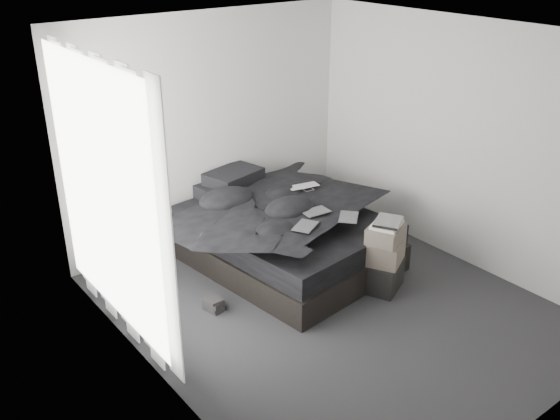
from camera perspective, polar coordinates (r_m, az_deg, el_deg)
floor at (r=6.20m, az=4.58°, el=-8.77°), size 3.60×4.20×0.01m
ceiling at (r=5.24m, az=5.57°, el=15.71°), size 3.60×4.20×0.01m
wall_back at (r=7.18m, az=-6.42°, el=7.42°), size 3.60×0.01×2.60m
wall_front at (r=4.45m, az=23.64°, el=-5.85°), size 3.60×0.01×2.60m
wall_left at (r=4.66m, az=-11.57°, el=-2.71°), size 0.01×4.20×2.60m
wall_right at (r=6.87m, az=16.24°, el=5.80°), size 0.01×4.20×2.60m
window_left at (r=5.41m, az=-15.77°, el=1.33°), size 0.02×2.00×2.30m
curtain_left at (r=5.45m, az=-15.21°, el=0.79°), size 0.06×2.12×2.48m
bed at (r=6.90m, az=0.25°, el=-3.49°), size 1.91×2.39×0.30m
mattress at (r=6.78m, az=0.25°, el=-1.48°), size 1.84×2.31×0.24m
duvet at (r=6.64m, az=0.58°, el=0.29°), size 1.83×2.06×0.26m
pillow_lower at (r=7.26m, az=-4.80°, el=1.91°), size 0.71×0.52×0.15m
pillow_upper at (r=7.23m, az=-4.27°, el=3.08°), size 0.70×0.55×0.14m
laptop at (r=6.92m, az=2.37°, el=2.59°), size 0.39×0.29×0.03m
comic_a at (r=6.07m, az=2.34°, el=-0.79°), size 0.33×0.29×0.01m
comic_b at (r=6.38m, az=3.30°, el=0.57°), size 0.30×0.21×0.01m
comic_c at (r=6.29m, az=6.32°, el=0.12°), size 0.33×0.32×0.01m
side_stand at (r=6.56m, az=-13.72°, el=-3.75°), size 0.47×0.47×0.73m
papers at (r=6.40m, az=-13.92°, el=-0.83°), size 0.34×0.30×0.01m
floor_books at (r=6.12m, az=-6.10°, el=-8.56°), size 0.16×0.20×0.13m
box_lower at (r=6.47m, az=9.38°, el=-5.87°), size 0.52×0.47×0.31m
box_mid at (r=6.35m, az=9.66°, el=-3.72°), size 0.49×0.46×0.24m
box_upper at (r=6.24m, az=9.65°, el=-2.15°), size 0.46×0.41×0.16m
art_book_white at (r=6.21m, az=9.74°, el=-1.31°), size 0.40×0.36×0.03m
art_book_snake at (r=6.20m, az=9.87°, el=-1.04°), size 0.39×0.37×0.03m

